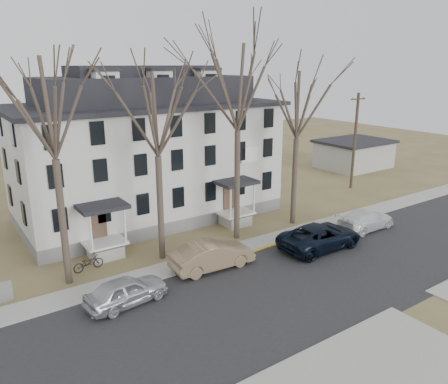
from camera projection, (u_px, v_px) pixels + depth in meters
ground at (328, 299)px, 23.50m from camera, size 120.00×120.00×0.00m
main_road at (302, 284)px, 25.08m from camera, size 120.00×10.00×0.04m
far_sidewalk at (240, 249)px, 29.83m from camera, size 120.00×2.00×0.08m
yellow_curb at (303, 237)px, 31.83m from camera, size 14.00×0.25×0.06m
boarding_house at (147, 152)px, 35.10m from camera, size 20.80×12.36×12.05m
distant_building at (354, 154)px, 52.95m from camera, size 8.50×6.50×3.35m
tree_far_left at (49, 101)px, 22.36m from camera, size 8.40×8.40×13.72m
tree_mid_left at (156, 109)px, 25.83m from camera, size 7.80×7.80×12.74m
tree_center at (238, 81)px, 28.66m from camera, size 9.00×9.00×14.70m
tree_mid_right at (298, 100)px, 32.06m from camera, size 7.80×7.80×12.74m
utility_pole_far at (355, 140)px, 43.22m from camera, size 2.00×0.28×9.50m
car_silver at (126, 291)px, 22.80m from camera, size 4.60×2.29×1.51m
car_tan at (212, 256)px, 26.77m from camera, size 5.37×2.11×1.74m
car_navy at (320, 237)px, 29.72m from camera, size 6.18×2.91×1.71m
car_white at (366, 220)px, 33.16m from camera, size 5.14×2.14×1.49m
bicycle_left at (88, 263)px, 26.59m from camera, size 1.94×0.81×0.99m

